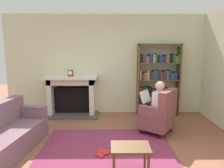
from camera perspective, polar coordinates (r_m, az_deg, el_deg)
ground at (r=3.82m, az=-1.45°, el=-19.00°), size 14.00×14.00×0.00m
back_wall at (r=5.91m, az=-1.06°, el=5.17°), size 5.60×0.10×2.70m
area_rug at (r=4.09m, az=-1.38°, el=-16.88°), size 2.40×1.80×0.01m
fireplace at (r=5.88m, az=-10.72°, el=-2.71°), size 1.43×0.64×1.08m
mantel_clock at (r=5.68m, az=-11.00°, el=2.84°), size 0.14×0.14×0.16m
bookshelf at (r=5.89m, az=12.17°, el=0.87°), size 1.13×0.32×1.92m
armchair_reading at (r=4.70m, az=12.59°, el=-7.94°), size 0.88×0.88×0.97m
seated_reader at (r=4.68m, az=11.36°, el=-5.42°), size 0.59×0.56×1.14m
sofa_floral at (r=4.26m, az=-26.81°, el=-12.19°), size 0.97×1.79×0.85m
side_table at (r=3.21m, az=4.94°, el=-17.38°), size 0.56×0.39×0.45m
scattered_books at (r=3.90m, az=-2.54°, el=-17.90°), size 0.27×0.30×0.03m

